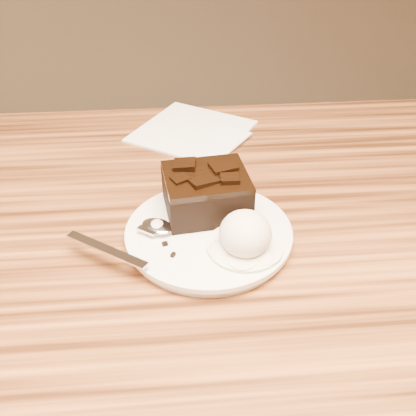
{
  "coord_description": "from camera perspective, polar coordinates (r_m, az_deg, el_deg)",
  "views": [
    {
      "loc": [
        0.08,
        -0.41,
        1.12
      ],
      "look_at": [
        0.12,
        0.04,
        0.79
      ],
      "focal_mm": 42.18,
      "sensor_mm": 36.0,
      "label": 1
    }
  ],
  "objects": [
    {
      "name": "spoon",
      "position": [
        0.57,
        -5.94,
        -2.28
      ],
      "size": [
        0.15,
        0.12,
        0.01
      ],
      "primitive_type": null,
      "rotation": [
        0.0,
        0.0,
        0.96
      ],
      "color": "silver",
      "rests_on": "plate"
    },
    {
      "name": "plate",
      "position": [
        0.57,
        0.08,
        -3.17
      ],
      "size": [
        0.19,
        0.19,
        0.02
      ],
      "primitive_type": "cylinder",
      "color": "white",
      "rests_on": "dining_table"
    },
    {
      "name": "ice_cream_scoop",
      "position": [
        0.53,
        4.38,
        -2.98
      ],
      "size": [
        0.06,
        0.06,
        0.05
      ],
      "primitive_type": "ellipsoid",
      "color": "white",
      "rests_on": "plate"
    },
    {
      "name": "crumb_a",
      "position": [
        0.55,
        -5.05,
        -4.19
      ],
      "size": [
        0.01,
        0.01,
        0.0
      ],
      "primitive_type": "cube",
      "rotation": [
        0.0,
        0.0,
        0.26
      ],
      "color": "black",
      "rests_on": "plate"
    },
    {
      "name": "crumb_c",
      "position": [
        0.53,
        -4.09,
        -5.47
      ],
      "size": [
        0.01,
        0.01,
        0.0
      ],
      "primitive_type": "cube",
      "rotation": [
        0.0,
        0.0,
        1.04
      ],
      "color": "black",
      "rests_on": "plate"
    },
    {
      "name": "napkin",
      "position": [
        0.81,
        -1.86,
        9.06
      ],
      "size": [
        0.23,
        0.23,
        0.01
      ],
      "primitive_type": "cube",
      "rotation": [
        0.0,
        0.0,
        -0.57
      ],
      "color": "white",
      "rests_on": "dining_table"
    },
    {
      "name": "crumb_b",
      "position": [
        0.54,
        5.76,
        -4.84
      ],
      "size": [
        0.01,
        0.01,
        0.0
      ],
      "primitive_type": "cube",
      "rotation": [
        0.0,
        0.0,
        1.08
      ],
      "color": "black",
      "rests_on": "plate"
    },
    {
      "name": "brownie",
      "position": [
        0.59,
        -0.21,
        1.55
      ],
      "size": [
        0.11,
        0.09,
        0.05
      ],
      "primitive_type": "cube",
      "rotation": [
        0.0,
        0.0,
        0.12
      ],
      "color": "black",
      "rests_on": "plate"
    },
    {
      "name": "melt_puddle",
      "position": [
        0.54,
        4.3,
        -4.51
      ],
      "size": [
        0.08,
        0.08,
        0.0
      ],
      "primitive_type": "cylinder",
      "color": "white",
      "rests_on": "plate"
    }
  ]
}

